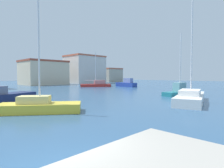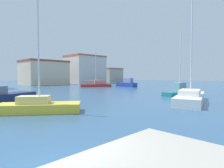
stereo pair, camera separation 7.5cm
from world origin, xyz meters
The scene contains 9 objects.
water centered at (15.00, 20.00, 0.00)m, with size 160.00×160.00×0.00m, color #2D5175.
sailboat_red_far_left centered at (26.40, 29.41, 0.58)m, with size 7.09×6.08×8.20m.
motorboat_blue_far_right centered at (31.32, 24.39, 0.71)m, with size 2.20×6.00×2.05m.
sailboat_teal_center_channel centered at (21.75, 6.80, 0.58)m, with size 5.98×2.31×8.30m.
sailboat_white_outer_mooring centered at (16.00, 3.00, 0.53)m, with size 9.03×4.75×10.08m.
sailboat_yellow_distant_north centered at (3.35, 8.59, 0.47)m, with size 5.69×4.97×8.19m.
warehouse_block centered at (21.98, 48.07, 3.50)m, with size 11.55×9.89×6.98m.
waterfront_apartments centered at (37.08, 48.52, 4.78)m, with size 11.90×9.78×9.54m.
yacht_club centered at (52.51, 51.10, 2.89)m, with size 8.20×6.43×5.76m.
Camera 2 is at (-2.24, -4.47, 2.62)m, focal length 29.94 mm.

